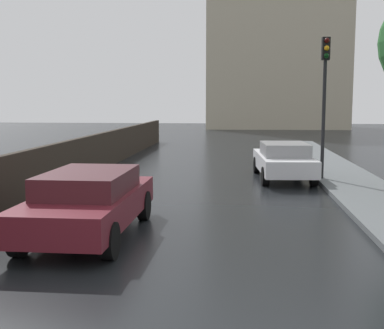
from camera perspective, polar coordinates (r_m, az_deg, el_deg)
car_maroon_near_kerb at (r=10.56m, az=-11.63°, el=-4.08°), size 1.93×4.61×1.36m
car_white_mid_road at (r=18.18m, az=10.37°, el=0.52°), size 2.04×4.66×1.32m
traffic_light at (r=17.64m, az=14.90°, el=9.03°), size 0.26×0.39×4.77m
distant_tower at (r=54.87m, az=9.45°, el=14.18°), size 14.53×9.78×19.07m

